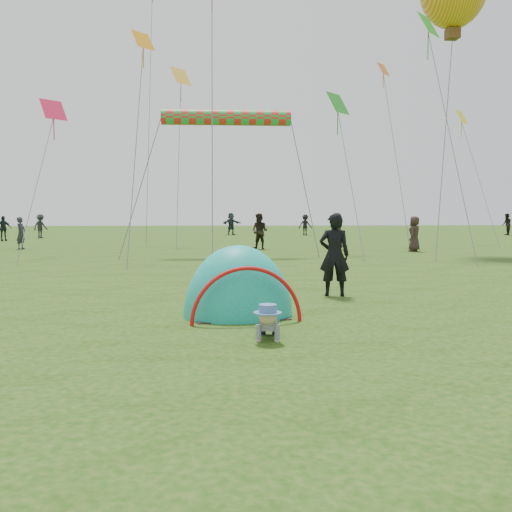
{
  "coord_description": "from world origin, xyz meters",
  "views": [
    {
      "loc": [
        -1.36,
        -8.47,
        1.8
      ],
      "look_at": [
        -0.64,
        1.98,
        1.0
      ],
      "focal_mm": 40.0,
      "sensor_mm": 36.0,
      "label": 1
    }
  ],
  "objects": [
    {
      "name": "diamond_kite_8",
      "position": [
        -3.31,
        24.05,
        9.36
      ],
      "size": [
        1.19,
        1.19,
        0.97
      ],
      "primitive_type": "plane",
      "rotation": [
        1.05,
        0.0,
        0.79
      ],
      "color": "yellow"
    },
    {
      "name": "crowd_person_2",
      "position": [
        -14.86,
        28.7,
        0.79
      ],
      "size": [
        0.96,
        0.48,
        1.59
      ],
      "primitive_type": "imported",
      "rotation": [
        0.0,
        0.0,
        3.24
      ],
      "color": "black",
      "rests_on": "ground"
    },
    {
      "name": "crowd_person_3",
      "position": [
        5.65,
        36.39,
        0.82
      ],
      "size": [
        1.13,
        0.74,
        1.65
      ],
      "primitive_type": "imported",
      "rotation": [
        0.0,
        0.0,
        0.12
      ],
      "color": "black",
      "rests_on": "ground"
    },
    {
      "name": "crowd_person_5",
      "position": [
        -0.21,
        37.22,
        0.89
      ],
      "size": [
        1.72,
        1.22,
        1.79
      ],
      "primitive_type": "imported",
      "rotation": [
        0.0,
        0.0,
        0.47
      ],
      "color": "#232E36",
      "rests_on": "ground"
    },
    {
      "name": "crawling_toddler",
      "position": [
        -0.64,
        -0.52,
        0.27
      ],
      "size": [
        0.59,
        0.77,
        0.55
      ],
      "primitive_type": null,
      "rotation": [
        0.0,
        0.0,
        -0.12
      ],
      "color": "black",
      "rests_on": "ground"
    },
    {
      "name": "crowd_person_1",
      "position": [
        0.74,
        19.37,
        0.88
      ],
      "size": [
        1.08,
        1.02,
        1.76
      ],
      "primitive_type": "imported",
      "rotation": [
        0.0,
        0.0,
        5.73
      ],
      "color": "black",
      "rests_on": "ground"
    },
    {
      "name": "diamond_kite_7",
      "position": [
        7.93,
        23.32,
        9.75
      ],
      "size": [
        0.88,
        0.88,
        0.72
      ],
      "primitive_type": "plane",
      "rotation": [
        1.05,
        0.0,
        0.79
      ],
      "color": "orange"
    },
    {
      "name": "diamond_kite_2",
      "position": [
        13.0,
        24.5,
        7.39
      ],
      "size": [
        0.98,
        0.98,
        0.8
      ],
      "primitive_type": "plane",
      "rotation": [
        1.05,
        0.0,
        0.79
      ],
      "color": "gold"
    },
    {
      "name": "ground",
      "position": [
        0.0,
        0.0,
        0.0
      ],
      "size": [
        140.0,
        140.0,
        0.0
      ],
      "primitive_type": "plane",
      "color": "#123C07"
    },
    {
      "name": "standing_adult",
      "position": [
        1.16,
        3.61,
        0.89
      ],
      "size": [
        0.7,
        0.51,
        1.78
      ],
      "primitive_type": "imported",
      "rotation": [
        0.0,
        0.0,
        3.01
      ],
      "color": "black",
      "rests_on": "ground"
    },
    {
      "name": "crowd_person_6",
      "position": [
        -10.94,
        20.18,
        0.79
      ],
      "size": [
        0.48,
        0.64,
        1.58
      ],
      "primitive_type": "imported",
      "rotation": [
        0.0,
        0.0,
        1.38
      ],
      "color": "#2B2A35",
      "rests_on": "ground"
    },
    {
      "name": "crowd_person_9",
      "position": [
        -13.83,
        32.88,
        0.84
      ],
      "size": [
        1.15,
        1.24,
        1.68
      ],
      "primitive_type": "imported",
      "rotation": [
        0.0,
        0.0,
        0.93
      ],
      "color": "black",
      "rests_on": "ground"
    },
    {
      "name": "crowd_person_10",
      "position": [
        7.74,
        17.23,
        0.82
      ],
      "size": [
        0.87,
        0.95,
        1.63
      ],
      "primitive_type": "imported",
      "rotation": [
        0.0,
        0.0,
        4.13
      ],
      "color": "#2E201C",
      "rests_on": "ground"
    },
    {
      "name": "crowd_person_7",
      "position": [
        21.64,
        35.35,
        0.87
      ],
      "size": [
        0.85,
        0.98,
        1.73
      ],
      "primitive_type": "imported",
      "rotation": [
        0.0,
        0.0,
        4.46
      ],
      "color": "black",
      "rests_on": "ground"
    },
    {
      "name": "rainbow_tube_kite",
      "position": [
        -0.94,
        15.6,
        5.73
      ],
      "size": [
        5.36,
        0.64,
        0.64
      ],
      "primitive_type": "cylinder",
      "rotation": [
        0.0,
        1.57,
        0.0
      ],
      "color": "red"
    },
    {
      "name": "crowd_person_4",
      "position": [
        4.42,
        18.68,
        0.9
      ],
      "size": [
        1.0,
        1.04,
        1.8
      ],
      "primitive_type": "imported",
      "rotation": [
        0.0,
        0.0,
        4.03
      ],
      "color": "black",
      "rests_on": "ground"
    },
    {
      "name": "diamond_kite_1",
      "position": [
        -4.2,
        14.61,
        8.51
      ],
      "size": [
        0.89,
        0.89,
        0.73
      ],
      "primitive_type": "plane",
      "rotation": [
        1.05,
        0.0,
        0.79
      ],
      "color": "orange"
    },
    {
      "name": "diamond_kite_0",
      "position": [
        -8.21,
        16.46,
        6.12
      ],
      "size": [
        1.07,
        1.07,
        0.88
      ],
      "primitive_type": "plane",
      "rotation": [
        1.05,
        0.0,
        0.79
      ],
      "color": "#DD1741"
    },
    {
      "name": "diamond_kite_9",
      "position": [
        4.06,
        17.05,
        6.66
      ],
      "size": [
        1.19,
        1.19,
        0.97
      ],
      "primitive_type": "plane",
      "rotation": [
        1.05,
        0.0,
        0.79
      ],
      "color": "#208620"
    },
    {
      "name": "popup_tent",
      "position": [
        -0.99,
        1.38,
        0.0
      ],
      "size": [
        2.15,
        1.87,
        2.48
      ],
      "primitive_type": "ellipsoid",
      "rotation": [
        0.0,
        0.0,
        0.17
      ],
      "color": "#178D6F",
      "rests_on": "ground"
    },
    {
      "name": "diamond_kite_3",
      "position": [
        7.26,
        14.75,
        9.4
      ],
      "size": [
        1.17,
        1.17,
        0.96
      ],
      "primitive_type": "plane",
      "rotation": [
        1.05,
        0.0,
        0.79
      ],
      "color": "green"
    }
  ]
}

